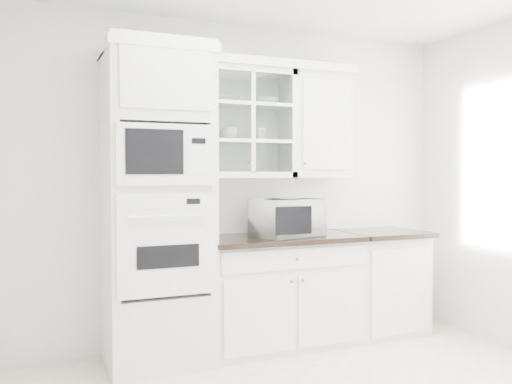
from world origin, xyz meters
name	(u,v)px	position (x,y,z in m)	size (l,w,h in m)	color
room_shell	(309,119)	(0.00, 0.43, 1.78)	(4.00, 3.50, 2.70)	white
oven_column	(157,205)	(-0.75, 1.42, 1.20)	(0.76, 0.68, 2.40)	white
base_cabinet_run	(279,290)	(0.28, 1.45, 0.46)	(1.32, 0.67, 0.92)	white
extra_base_cabinet	(379,281)	(1.28, 1.45, 0.46)	(0.72, 0.67, 0.92)	white
upper_cabinet_glass	(245,124)	(0.03, 1.58, 1.85)	(0.80, 0.33, 0.90)	white
upper_cabinet_solid	(317,126)	(0.71, 1.58, 1.85)	(0.55, 0.33, 0.90)	white
crown_molding	(235,63)	(-0.07, 1.56, 2.33)	(2.14, 0.38, 0.07)	white
countertop_microwave	(286,217)	(0.32, 1.39, 1.07)	(0.53, 0.44, 0.31)	white
bowl_a	(226,100)	(-0.14, 1.59, 2.04)	(0.22, 0.22, 0.05)	white
bowl_b	(267,102)	(0.23, 1.60, 2.04)	(0.20, 0.20, 0.06)	white
cup_a	(230,134)	(-0.10, 1.60, 1.76)	(0.13, 0.13, 0.10)	white
cup_b	(260,134)	(0.15, 1.57, 1.76)	(0.11, 0.11, 0.10)	white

